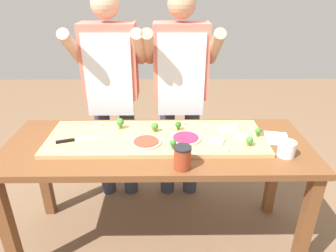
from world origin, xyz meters
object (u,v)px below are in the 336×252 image
(cheese_crumble_e, at_px, (237,125))
(broccoli_floret_back_mid, at_px, (120,122))
(pizza_whole_beet_magenta, at_px, (186,138))
(recipe_note, at_px, (277,138))
(cheese_crumble_a, at_px, (183,123))
(flour_cup, at_px, (286,150))
(cheese_crumble_d, at_px, (102,125))
(pizza_slice_near_left, at_px, (241,138))
(cheese_crumble_c, at_px, (252,127))
(cook_left, at_px, (112,85))
(broccoli_floret_center_left, at_px, (178,125))
(broccoli_floret_center_right, at_px, (249,140))
(cheese_crumble_b, at_px, (228,150))
(broccoli_floret_back_left, at_px, (258,131))
(pizza_slice_near_right, at_px, (217,140))
(prep_table, at_px, (158,158))
(pizza_whole_tomato_red, at_px, (146,142))
(pizza_slice_far_right, at_px, (227,129))
(broccoli_floret_front_right, at_px, (173,143))
(chefs_knife, at_px, (75,140))
(sauce_jar, at_px, (183,158))
(broccoli_floret_back_right, at_px, (155,126))
(cook_right, at_px, (180,85))

(cheese_crumble_e, bearing_deg, broccoli_floret_back_mid, -178.27)
(pizza_whole_beet_magenta, distance_m, recipe_note, 0.59)
(cheese_crumble_a, distance_m, flour_cup, 0.68)
(cheese_crumble_d, xyz_separation_m, cheese_crumble_e, (0.91, -0.01, 0.00))
(pizza_slice_near_left, distance_m, cheese_crumble_c, 0.18)
(cheese_crumble_e, relative_size, cook_left, 0.01)
(broccoli_floret_center_left, distance_m, recipe_note, 0.64)
(broccoli_floret_center_right, relative_size, cheese_crumble_b, 3.74)
(broccoli_floret_back_left, bearing_deg, pizza_slice_near_right, -166.40)
(prep_table, relative_size, pizza_slice_near_right, 21.78)
(pizza_whole_tomato_red, xyz_separation_m, recipe_note, (0.83, 0.10, -0.03))
(cheese_crumble_a, bearing_deg, recipe_note, -14.75)
(prep_table, height_order, flour_cup, flour_cup)
(prep_table, distance_m, pizza_slice_far_right, 0.50)
(broccoli_floret_center_right, height_order, cook_left, cook_left)
(pizza_slice_far_right, bearing_deg, broccoli_floret_center_right, -67.23)
(flour_cup, bearing_deg, broccoli_floret_front_right, 176.61)
(chefs_knife, height_order, cheese_crumble_c, same)
(prep_table, relative_size, broccoli_floret_front_right, 31.70)
(cheese_crumble_b, relative_size, sauce_jar, 0.12)
(cheese_crumble_c, bearing_deg, cook_left, 157.66)
(broccoli_floret_back_mid, bearing_deg, cook_left, 105.33)
(cook_left, bearing_deg, sauce_jar, -59.20)
(chefs_knife, relative_size, pizza_slice_near_left, 3.93)
(pizza_whole_beet_magenta, height_order, cook_left, cook_left)
(broccoli_floret_back_right, bearing_deg, cheese_crumble_e, 7.46)
(prep_table, bearing_deg, broccoli_floret_back_left, 3.12)
(chefs_knife, distance_m, broccoli_floret_center_right, 1.06)
(broccoli_floret_back_right, distance_m, broccoli_floret_center_right, 0.60)
(pizza_whole_beet_magenta, bearing_deg, recipe_note, 5.64)
(pizza_whole_tomato_red, xyz_separation_m, pizza_slice_near_right, (0.43, 0.02, -0.00))
(broccoli_floret_center_right, relative_size, cheese_crumble_e, 2.77)
(prep_table, xyz_separation_m, broccoli_floret_center_left, (0.14, 0.13, 0.17))
(broccoli_floret_center_right, relative_size, cheese_crumble_d, 3.04)
(broccoli_floret_center_left, xyz_separation_m, sauce_jar, (0.01, -0.41, 0.00))
(sauce_jar, xyz_separation_m, recipe_note, (0.63, 0.34, -0.06))
(pizza_slice_near_right, height_order, broccoli_floret_center_right, broccoli_floret_center_right)
(prep_table, xyz_separation_m, recipe_note, (0.77, 0.06, 0.11))
(pizza_slice_near_right, height_order, sauce_jar, sauce_jar)
(broccoli_floret_back_left, xyz_separation_m, cheese_crumble_e, (-0.10, 0.15, -0.02))
(pizza_whole_tomato_red, bearing_deg, pizza_slice_near_left, 5.19)
(pizza_slice_near_right, xyz_separation_m, cheese_crumble_a, (-0.19, 0.24, 0.00))
(prep_table, xyz_separation_m, pizza_whole_tomato_red, (-0.07, -0.05, 0.14))
(broccoli_floret_back_mid, xyz_separation_m, cook_right, (0.42, 0.40, 0.13))
(pizza_whole_beet_magenta, bearing_deg, broccoli_floret_back_mid, 159.36)
(flour_cup, xyz_separation_m, recipe_note, (0.02, 0.21, -0.04))
(prep_table, relative_size, recipe_note, 10.07)
(pizza_slice_near_right, xyz_separation_m, flour_cup, (0.38, -0.13, 0.01))
(pizza_slice_far_right, bearing_deg, cheese_crumble_d, 175.62)
(pizza_whole_beet_magenta, distance_m, cheese_crumble_a, 0.22)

